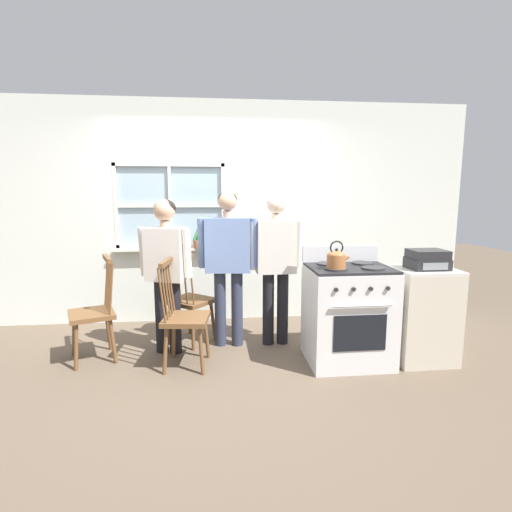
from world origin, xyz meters
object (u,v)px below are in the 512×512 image
at_px(chair_by_window, 184,319).
at_px(person_adult_right, 276,256).
at_px(side_counter, 422,315).
at_px(stereo, 427,260).
at_px(kettle, 336,259).
at_px(person_elderly_left, 166,261).
at_px(potted_plant, 198,240).
at_px(chair_near_wall, 94,314).
at_px(chair_center_cluster, 189,301).
at_px(person_teen_center, 228,254).
at_px(stove, 348,313).

xyz_separation_m(chair_by_window, person_adult_right, (0.93, 0.46, 0.49)).
bearing_deg(side_counter, stereo, -90.00).
bearing_deg(kettle, stereo, 4.26).
relative_size(kettle, stereo, 0.73).
height_order(person_elderly_left, potted_plant, person_elderly_left).
xyz_separation_m(chair_near_wall, person_elderly_left, (0.68, 0.10, 0.48)).
xyz_separation_m(person_elderly_left, kettle, (1.55, -0.54, 0.09)).
height_order(person_adult_right, kettle, person_adult_right).
xyz_separation_m(chair_center_cluster, side_counter, (2.24, -0.70, -0.01)).
relative_size(chair_by_window, kettle, 4.07).
bearing_deg(chair_by_window, person_adult_right, -56.60).
height_order(person_adult_right, stereo, person_adult_right).
bearing_deg(kettle, person_teen_center, 144.67).
height_order(stove, side_counter, stove).
xyz_separation_m(stove, potted_plant, (-1.44, 1.36, 0.55)).
bearing_deg(stove, chair_by_window, 177.89).
relative_size(chair_center_cluster, kettle, 4.07).
relative_size(chair_center_cluster, person_adult_right, 0.64).
distance_m(chair_by_window, chair_near_wall, 0.90).
distance_m(person_teen_center, kettle, 1.15).
relative_size(person_elderly_left, person_adult_right, 0.98).
distance_m(stove, potted_plant, 2.06).
bearing_deg(chair_near_wall, stereo, 62.31).
distance_m(chair_near_wall, person_teen_center, 1.42).
xyz_separation_m(chair_near_wall, potted_plant, (0.96, 1.06, 0.57)).
bearing_deg(stereo, potted_plant, 146.60).
bearing_deg(person_adult_right, side_counter, -25.04).
bearing_deg(chair_center_cluster, person_teen_center, -156.60).
distance_m(chair_near_wall, person_elderly_left, 0.84).
bearing_deg(side_counter, stove, 176.49).
bearing_deg(chair_center_cluster, person_adult_right, -148.77).
height_order(stove, potted_plant, potted_plant).
height_order(chair_near_wall, potted_plant, potted_plant).
bearing_deg(chair_near_wall, person_elderly_left, 77.37).
bearing_deg(person_elderly_left, potted_plant, 92.80).
distance_m(chair_near_wall, kettle, 2.35).
xyz_separation_m(person_adult_right, stove, (0.61, -0.52, -0.48)).
bearing_deg(chair_center_cluster, person_elderly_left, 91.27).
bearing_deg(chair_near_wall, side_counter, 62.69).
relative_size(chair_center_cluster, stereo, 2.96).
height_order(person_elderly_left, kettle, person_elderly_left).
height_order(person_elderly_left, person_teen_center, person_teen_center).
relative_size(chair_by_window, chair_near_wall, 1.00).
bearing_deg(person_adult_right, chair_by_window, -155.76).
height_order(chair_by_window, stove, stove).
relative_size(chair_near_wall, potted_plant, 3.53).
bearing_deg(person_elderly_left, chair_by_window, -43.57).
distance_m(chair_near_wall, chair_center_cluster, 0.95).
bearing_deg(kettle, person_elderly_left, 160.95).
bearing_deg(stereo, kettle, -175.74).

